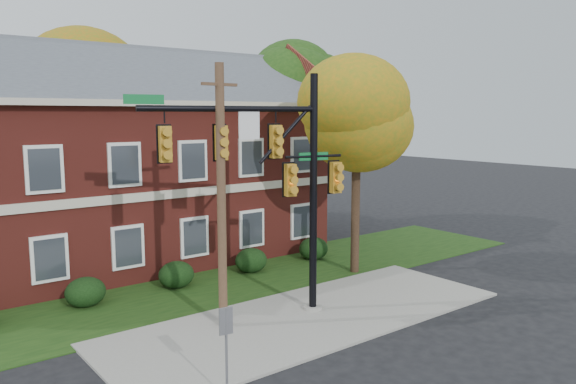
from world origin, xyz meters
TOP-DOWN VIEW (x-y plane):
  - ground at (0.00, 0.00)m, footprint 120.00×120.00m
  - sidewalk at (0.00, 1.00)m, footprint 14.00×5.00m
  - grass_strip at (0.00, 6.00)m, footprint 30.00×6.00m
  - apartment_building at (-2.00, 11.95)m, footprint 18.80×8.80m
  - hedge_left at (-5.50, 6.70)m, footprint 1.40×1.26m
  - hedge_center at (-2.00, 6.70)m, footprint 1.40×1.26m
  - hedge_right at (1.50, 6.70)m, footprint 1.40×1.26m
  - hedge_far_right at (5.00, 6.70)m, footprint 1.40×1.26m
  - tree_near_right at (5.22, 3.87)m, footprint 4.50×4.25m
  - tree_right_rear at (9.31, 12.81)m, footprint 6.30×5.95m
  - tree_far_rear at (-0.66, 19.79)m, footprint 6.84×6.46m
  - traffic_signal at (-0.93, 1.74)m, footprint 7.06×1.65m
  - utility_pole at (-2.74, 2.00)m, footprint 1.28×0.30m
  - sign_post at (-5.08, -2.00)m, footprint 0.34×0.09m

SIDE VIEW (x-z plane):
  - ground at x=0.00m, z-range 0.00..0.00m
  - grass_strip at x=0.00m, z-range 0.00..0.04m
  - sidewalk at x=0.00m, z-range 0.00..0.08m
  - hedge_left at x=-5.50m, z-range 0.00..1.05m
  - hedge_center at x=-2.00m, z-range 0.00..1.05m
  - hedge_right at x=1.50m, z-range 0.00..1.05m
  - hedge_far_right at x=5.00m, z-range 0.00..1.05m
  - sign_post at x=-5.08m, z-range 0.41..2.72m
  - utility_pole at x=-2.74m, z-range 0.06..8.28m
  - traffic_signal at x=-0.93m, z-range 0.97..8.97m
  - apartment_building at x=-2.00m, z-range 0.12..9.86m
  - tree_near_right at x=5.22m, z-range 2.38..10.96m
  - tree_right_rear at x=9.31m, z-range 2.81..13.43m
  - tree_far_rear at x=-0.66m, z-range 3.08..14.60m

